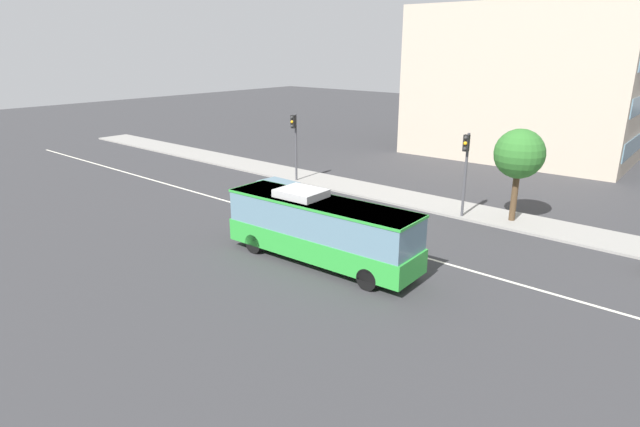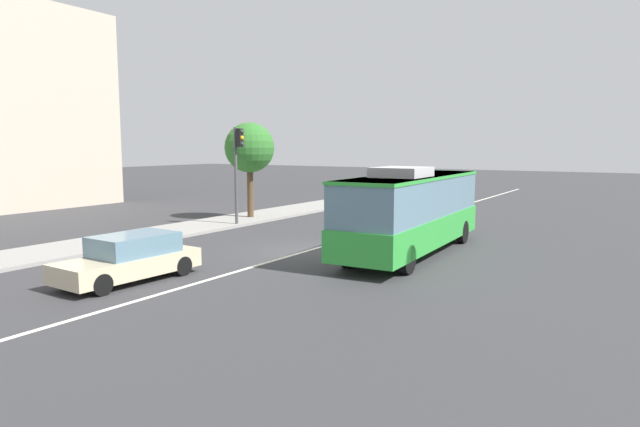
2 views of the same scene
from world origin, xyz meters
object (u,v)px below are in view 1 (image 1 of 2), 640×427
at_px(transit_bus, 320,227).
at_px(sedan_beige, 277,192).
at_px(traffic_light_near_corner, 466,161).
at_px(traffic_light_mid_block, 295,136).
at_px(street_tree_kerbside_left, 519,154).

bearing_deg(transit_bus, sedan_beige, 144.04).
xyz_separation_m(sedan_beige, traffic_light_near_corner, (10.93, 4.81, 2.84)).
relative_size(sedan_beige, traffic_light_mid_block, 0.88).
relative_size(sedan_beige, street_tree_kerbside_left, 0.82).
bearing_deg(traffic_light_mid_block, street_tree_kerbside_left, 90.68).
bearing_deg(transit_bus, traffic_light_mid_block, 135.09).
bearing_deg(transit_bus, street_tree_kerbside_left, 65.86).
bearing_deg(traffic_light_near_corner, transit_bus, -14.87).
bearing_deg(street_tree_kerbside_left, sedan_beige, -155.60).
relative_size(traffic_light_near_corner, street_tree_kerbside_left, 0.93).
xyz_separation_m(sedan_beige, traffic_light_mid_block, (-2.82, 4.80, 2.84)).
height_order(traffic_light_near_corner, traffic_light_mid_block, same).
height_order(transit_bus, sedan_beige, transit_bus).
xyz_separation_m(traffic_light_near_corner, street_tree_kerbside_left, (2.61, 1.33, 0.53)).
bearing_deg(sedan_beige, street_tree_kerbside_left, -153.06).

